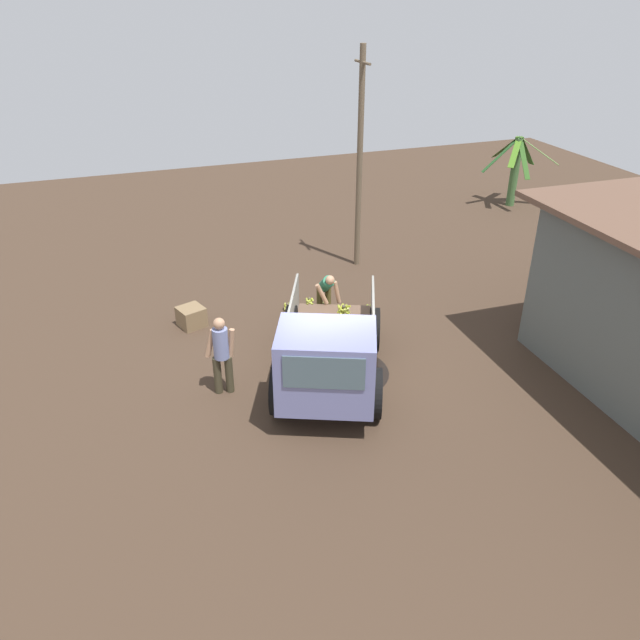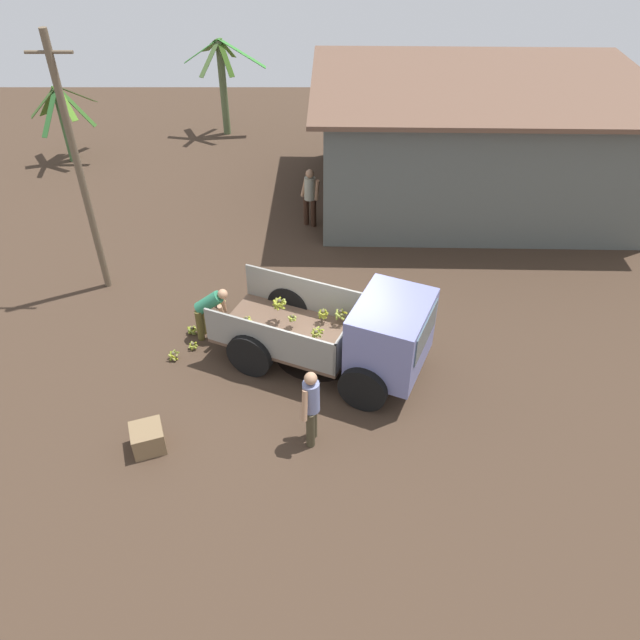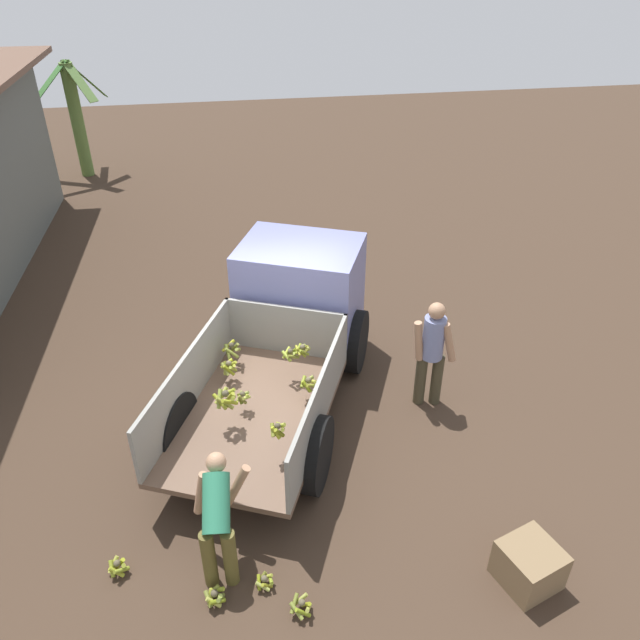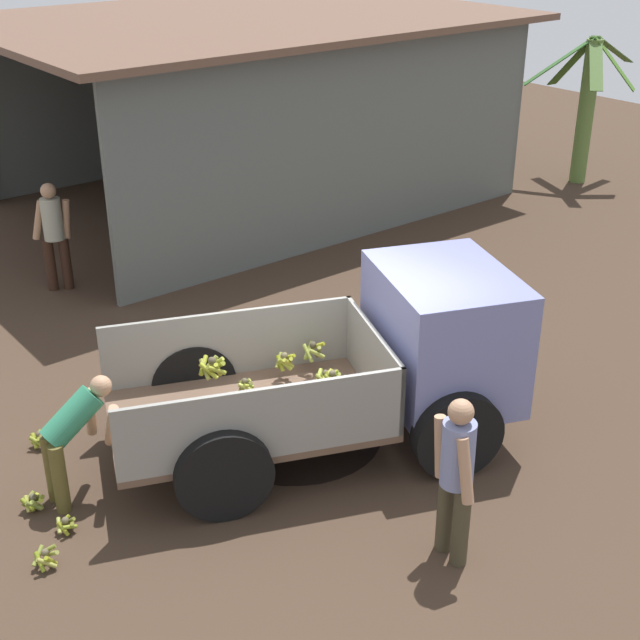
# 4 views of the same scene
# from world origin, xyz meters

# --- Properties ---
(ground) EXTENTS (36.00, 36.00, 0.00)m
(ground) POSITION_xyz_m (0.00, 0.00, 0.00)
(ground) COLOR #3F2E22
(mud_patch_0) EXTENTS (1.98, 1.98, 0.01)m
(mud_patch_0) POSITION_xyz_m (-0.17, 0.26, 0.00)
(mud_patch_0) COLOR black
(mud_patch_0) RESTS_ON ground
(cargo_truck) EXTENTS (4.72, 3.38, 1.93)m
(cargo_truck) POSITION_xyz_m (0.73, -0.42, 1.02)
(cargo_truck) COLOR brown
(cargo_truck) RESTS_ON ground
(banana_palm_3) EXTENTS (2.39, 1.90, 2.97)m
(banana_palm_3) POSITION_xyz_m (10.41, 4.05, 1.56)
(banana_palm_3) COLOR #597636
(banana_palm_3) RESTS_ON ground
(person_foreground_visitor) EXTENTS (0.37, 0.63, 1.70)m
(person_foreground_visitor) POSITION_xyz_m (-0.32, -2.27, 0.94)
(person_foreground_visitor) COLOR #3F3926
(person_foreground_visitor) RESTS_ON ground
(person_worker_loading) EXTENTS (0.77, 0.67, 1.31)m
(person_worker_loading) POSITION_xyz_m (-2.58, 0.76, 0.78)
(person_worker_loading) COLOR brown
(person_worker_loading) RESTS_ON ground
(banana_bunch_on_ground_0) EXTENTS (0.21, 0.21, 0.18)m
(banana_bunch_on_ground_0) POSITION_xyz_m (-2.95, 0.34, 0.10)
(banana_bunch_on_ground_0) COLOR brown
(banana_bunch_on_ground_0) RESTS_ON ground
(banana_bunch_on_ground_1) EXTENTS (0.27, 0.25, 0.21)m
(banana_bunch_on_ground_1) POSITION_xyz_m (-3.31, -0.01, 0.12)
(banana_bunch_on_ground_1) COLOR brown
(banana_bunch_on_ground_1) RESTS_ON ground
(banana_bunch_on_ground_2) EXTENTS (0.25, 0.25, 0.20)m
(banana_bunch_on_ground_2) POSITION_xyz_m (-2.53, 1.89, 0.11)
(banana_bunch_on_ground_2) COLOR brown
(banana_bunch_on_ground_2) RESTS_ON ground
(banana_bunch_on_ground_3) EXTENTS (0.24, 0.23, 0.20)m
(banana_bunch_on_ground_3) POSITION_xyz_m (-3.05, 0.86, 0.11)
(banana_bunch_on_ground_3) COLOR brown
(banana_bunch_on_ground_3) RESTS_ON ground
(wooden_crate_0) EXTENTS (0.73, 0.73, 0.49)m
(wooden_crate_0) POSITION_xyz_m (-3.31, -2.44, 0.24)
(wooden_crate_0) COLOR olive
(wooden_crate_0) RESTS_ON ground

